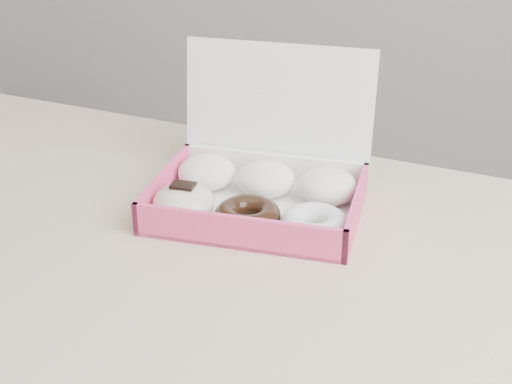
% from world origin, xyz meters
% --- Properties ---
extents(table, '(1.20, 0.80, 0.75)m').
position_xyz_m(table, '(0.00, 0.00, 0.67)').
color(table, tan).
rests_on(table, ground).
extents(donut_box, '(0.31, 0.27, 0.20)m').
position_xyz_m(donut_box, '(0.22, 0.17, 0.78)').
color(donut_box, white).
rests_on(donut_box, table).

